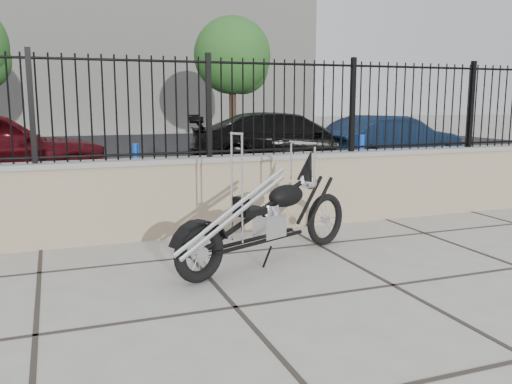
% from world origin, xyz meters
% --- Properties ---
extents(ground_plane, '(90.00, 90.00, 0.00)m').
position_xyz_m(ground_plane, '(0.00, 0.00, 0.00)').
color(ground_plane, '#99968E').
rests_on(ground_plane, ground).
extents(parking_lot, '(30.00, 30.00, 0.00)m').
position_xyz_m(parking_lot, '(0.00, 12.50, 0.00)').
color(parking_lot, black).
rests_on(parking_lot, ground).
extents(retaining_wall, '(14.00, 0.36, 0.96)m').
position_xyz_m(retaining_wall, '(0.00, 2.50, 0.48)').
color(retaining_wall, gray).
rests_on(retaining_wall, ground_plane).
extents(iron_fence, '(14.00, 0.08, 1.20)m').
position_xyz_m(iron_fence, '(0.00, 2.50, 1.56)').
color(iron_fence, black).
rests_on(iron_fence, retaining_wall).
extents(background_building, '(22.00, 6.00, 8.00)m').
position_xyz_m(background_building, '(0.00, 26.50, 4.00)').
color(background_building, beige).
rests_on(background_building, ground_plane).
extents(chopper_motorcycle, '(2.26, 1.30, 1.38)m').
position_xyz_m(chopper_motorcycle, '(-0.82, 1.05, 0.69)').
color(chopper_motorcycle, black).
rests_on(chopper_motorcycle, ground_plane).
extents(car_black, '(4.99, 2.87, 1.36)m').
position_xyz_m(car_black, '(2.40, 7.77, 0.68)').
color(car_black, black).
rests_on(car_black, parking_lot).
extents(car_blue, '(4.05, 2.01, 1.28)m').
position_xyz_m(car_blue, '(4.94, 7.36, 0.64)').
color(car_blue, '#0D1B32').
rests_on(car_blue, parking_lot).
extents(bollard_a, '(0.15, 0.15, 0.95)m').
position_xyz_m(bollard_a, '(-1.55, 4.97, 0.47)').
color(bollard_a, '#0D32CE').
rests_on(bollard_a, ground_plane).
extents(bollard_b, '(0.16, 0.16, 1.05)m').
position_xyz_m(bollard_b, '(2.22, 4.22, 0.53)').
color(bollard_b, blue).
rests_on(bollard_b, ground_plane).
extents(tree_right, '(2.90, 2.90, 4.90)m').
position_xyz_m(tree_right, '(3.73, 16.01, 3.43)').
color(tree_right, '#382619').
rests_on(tree_right, ground_plane).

